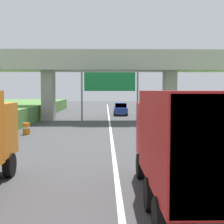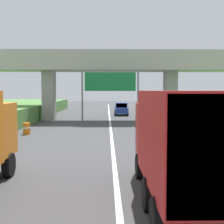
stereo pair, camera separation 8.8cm
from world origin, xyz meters
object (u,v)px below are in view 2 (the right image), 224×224
Objects in this scene: car_blue at (121,109)px; overhead_highway_sign at (110,85)px; construction_barrel_3 at (27,128)px; construction_barrel_2 at (11,137)px; truck_red at (182,141)px.

overhead_highway_sign is at bearing -98.15° from car_blue.
overhead_highway_sign is 10.67m from construction_barrel_3.
car_blue is 4.56× the size of construction_barrel_2.
overhead_highway_sign is at bearing 48.64° from construction_barrel_3.
overhead_highway_sign is 14.28m from construction_barrel_2.
truck_red is 17.73m from construction_barrel_3.
construction_barrel_2 is at bearing -87.90° from construction_barrel_3.
truck_red is at bearing -60.97° from construction_barrel_3.
overhead_highway_sign reaches higher than construction_barrel_3.
construction_barrel_3 is at bearing 119.03° from truck_red.
overhead_highway_sign reaches higher than car_blue.
truck_red reaches higher than car_blue.
construction_barrel_3 is (-8.31, -19.12, -0.40)m from car_blue.
overhead_highway_sign reaches higher than construction_barrel_2.
truck_red reaches higher than construction_barrel_2.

